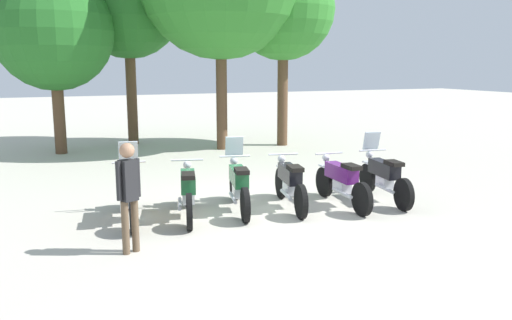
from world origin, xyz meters
TOP-DOWN VIEW (x-y plane):
  - ground_plane at (0.00, 0.00)m, footprint 80.00×80.00m
  - motorcycle_0 at (-2.54, 0.30)m, footprint 0.67×2.18m
  - motorcycle_1 at (-1.52, 0.11)m, footprint 0.80×2.15m
  - motorcycle_2 at (-0.50, 0.17)m, footprint 0.77×2.16m
  - motorcycle_3 at (0.51, -0.01)m, footprint 0.74×2.17m
  - motorcycle_4 at (1.52, -0.28)m, footprint 0.62×2.19m
  - motorcycle_5 at (2.55, -0.28)m, footprint 0.68×2.18m
  - person_0 at (-2.82, -1.41)m, footprint 0.40×0.29m
  - tree_0 at (-3.40, 8.49)m, footprint 3.64×3.64m
  - tree_1 at (-0.91, 9.77)m, footprint 3.70×3.70m
  - tree_3 at (3.85, 7.40)m, footprint 3.46×3.46m

SIDE VIEW (x-z plane):
  - ground_plane at x=0.00m, z-range 0.00..0.00m
  - motorcycle_1 at x=-1.52m, z-range 0.01..1.00m
  - motorcycle_3 at x=0.51m, z-range 0.01..1.00m
  - motorcycle_4 at x=1.52m, z-range 0.01..1.00m
  - motorcycle_0 at x=-2.54m, z-range -0.17..1.20m
  - motorcycle_2 at x=-0.50m, z-range -0.17..1.20m
  - motorcycle_5 at x=2.55m, z-range -0.17..1.20m
  - person_0 at x=-2.82m, z-range 0.14..1.81m
  - tree_0 at x=-3.40m, z-range 0.97..6.59m
  - tree_3 at x=3.85m, z-range 1.42..7.79m
  - tree_1 at x=-0.91m, z-range 1.46..8.14m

